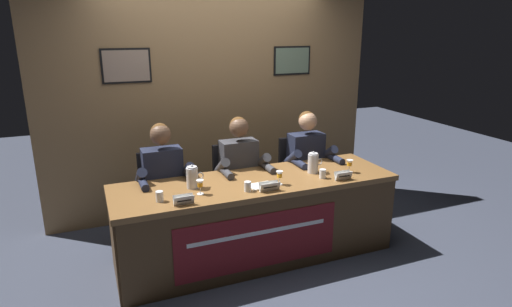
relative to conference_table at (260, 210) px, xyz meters
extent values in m
plane|color=#383D4C|center=(0.00, 0.10, -0.50)|extent=(12.00, 12.00, 0.00)
cube|color=#937047|center=(0.00, 1.34, 0.80)|extent=(3.77, 0.12, 2.60)
cube|color=black|center=(-0.93, 1.28, 1.20)|extent=(0.49, 0.02, 0.35)
cube|color=gray|center=(-0.93, 1.27, 1.20)|extent=(0.45, 0.01, 0.31)
cube|color=black|center=(0.93, 1.28, 1.20)|extent=(0.46, 0.02, 0.33)
cube|color=slate|center=(0.93, 1.27, 1.20)|extent=(0.42, 0.01, 0.29)
cube|color=brown|center=(0.00, 0.10, 0.22)|extent=(2.57, 0.77, 0.05)
cube|color=#4C341B|center=(0.00, -0.26, -0.15)|extent=(2.51, 0.04, 0.70)
cube|color=#4C341B|center=(-1.23, 0.10, -0.15)|extent=(0.08, 0.69, 0.70)
cube|color=#4C341B|center=(1.24, 0.10, -0.15)|extent=(0.08, 0.69, 0.70)
cube|color=maroon|center=(-0.13, -0.28, -0.15)|extent=(1.44, 0.01, 0.49)
cube|color=white|center=(-0.13, -0.29, -0.07)|extent=(1.23, 0.00, 0.04)
cylinder|color=black|center=(-0.75, 0.59, -0.49)|extent=(0.44, 0.44, 0.02)
cylinder|color=black|center=(-0.75, 0.59, -0.27)|extent=(0.05, 0.05, 0.43)
cube|color=#232328|center=(-0.75, 0.59, -0.04)|extent=(0.44, 0.44, 0.03)
cube|color=#232328|center=(-0.75, 0.79, 0.20)|extent=(0.40, 0.05, 0.44)
cylinder|color=black|center=(-0.85, 0.24, -0.26)|extent=(0.10, 0.10, 0.48)
cylinder|color=black|center=(-0.65, 0.24, -0.26)|extent=(0.10, 0.10, 0.48)
cylinder|color=black|center=(-0.85, 0.39, 0.03)|extent=(0.13, 0.34, 0.13)
cylinder|color=black|center=(-0.65, 0.39, 0.03)|extent=(0.13, 0.34, 0.13)
cube|color=#1E2338|center=(-0.75, 0.56, 0.27)|extent=(0.36, 0.20, 0.48)
sphere|color=brown|center=(-0.75, 0.54, 0.64)|extent=(0.19, 0.19, 0.19)
sphere|color=#593819|center=(-0.75, 0.55, 0.66)|extent=(0.17, 0.17, 0.17)
cylinder|color=#1E2338|center=(-0.96, 0.46, 0.29)|extent=(0.09, 0.30, 0.25)
cylinder|color=#1E2338|center=(-0.54, 0.46, 0.29)|extent=(0.09, 0.30, 0.25)
cylinder|color=#1E2338|center=(-0.96, 0.30, 0.28)|extent=(0.07, 0.24, 0.07)
cylinder|color=#1E2338|center=(-0.54, 0.30, 0.28)|extent=(0.07, 0.24, 0.07)
cube|color=white|center=(-0.73, -0.22, 0.29)|extent=(0.16, 0.03, 0.08)
cube|color=white|center=(-0.73, -0.18, 0.29)|extent=(0.16, 0.03, 0.08)
cube|color=black|center=(-0.73, -0.22, 0.29)|extent=(0.11, 0.01, 0.01)
cylinder|color=white|center=(-0.55, -0.04, 0.25)|extent=(0.06, 0.06, 0.00)
cylinder|color=white|center=(-0.55, -0.04, 0.28)|extent=(0.01, 0.01, 0.05)
cone|color=white|center=(-0.55, -0.04, 0.34)|extent=(0.06, 0.06, 0.06)
cylinder|color=orange|center=(-0.55, -0.04, 0.33)|extent=(0.04, 0.04, 0.04)
cylinder|color=silver|center=(-0.89, -0.06, 0.29)|extent=(0.06, 0.06, 0.08)
cylinder|color=silver|center=(-0.89, -0.06, 0.28)|extent=(0.05, 0.05, 0.05)
cylinder|color=black|center=(0.00, 0.59, -0.49)|extent=(0.44, 0.44, 0.02)
cylinder|color=black|center=(0.00, 0.59, -0.27)|extent=(0.05, 0.05, 0.43)
cube|color=#232328|center=(0.00, 0.59, -0.04)|extent=(0.44, 0.44, 0.03)
cube|color=#232328|center=(0.00, 0.79, 0.20)|extent=(0.40, 0.05, 0.44)
cylinder|color=black|center=(-0.10, 0.24, -0.26)|extent=(0.10, 0.10, 0.48)
cylinder|color=black|center=(0.10, 0.24, -0.26)|extent=(0.10, 0.10, 0.48)
cylinder|color=black|center=(-0.10, 0.39, 0.03)|extent=(0.13, 0.34, 0.13)
cylinder|color=black|center=(0.10, 0.39, 0.03)|extent=(0.13, 0.34, 0.13)
cube|color=#38383D|center=(0.00, 0.56, 0.27)|extent=(0.36, 0.20, 0.48)
sphere|color=brown|center=(0.00, 0.54, 0.64)|extent=(0.19, 0.19, 0.19)
sphere|color=#593819|center=(0.00, 0.55, 0.66)|extent=(0.17, 0.17, 0.17)
cylinder|color=#38383D|center=(-0.21, 0.46, 0.29)|extent=(0.09, 0.30, 0.25)
cylinder|color=#38383D|center=(0.21, 0.46, 0.29)|extent=(0.09, 0.30, 0.25)
cylinder|color=#38383D|center=(-0.21, 0.30, 0.28)|extent=(0.07, 0.24, 0.07)
cylinder|color=#38383D|center=(0.21, 0.30, 0.28)|extent=(0.07, 0.24, 0.07)
cube|color=white|center=(0.01, -0.20, 0.29)|extent=(0.18, 0.03, 0.08)
cube|color=white|center=(0.01, -0.17, 0.29)|extent=(0.18, 0.03, 0.08)
cube|color=black|center=(0.01, -0.21, 0.29)|extent=(0.12, 0.01, 0.01)
cylinder|color=white|center=(0.15, -0.08, 0.25)|extent=(0.06, 0.06, 0.00)
cylinder|color=white|center=(0.15, -0.08, 0.28)|extent=(0.01, 0.01, 0.05)
cone|color=white|center=(0.15, -0.08, 0.34)|extent=(0.06, 0.06, 0.06)
cylinder|color=orange|center=(0.15, -0.08, 0.33)|extent=(0.04, 0.04, 0.04)
cylinder|color=silver|center=(-0.16, -0.12, 0.29)|extent=(0.06, 0.06, 0.08)
cylinder|color=silver|center=(-0.16, -0.12, 0.28)|extent=(0.05, 0.05, 0.05)
cylinder|color=black|center=(0.76, 0.59, -0.49)|extent=(0.44, 0.44, 0.02)
cylinder|color=black|center=(0.76, 0.59, -0.27)|extent=(0.05, 0.05, 0.43)
cube|color=#232328|center=(0.76, 0.59, -0.04)|extent=(0.44, 0.44, 0.03)
cube|color=#232328|center=(0.76, 0.79, 0.20)|extent=(0.40, 0.05, 0.44)
cylinder|color=black|center=(0.66, 0.24, -0.26)|extent=(0.10, 0.10, 0.48)
cylinder|color=black|center=(0.86, 0.24, -0.26)|extent=(0.10, 0.10, 0.48)
cylinder|color=black|center=(0.66, 0.39, 0.03)|extent=(0.13, 0.34, 0.13)
cylinder|color=black|center=(0.86, 0.39, 0.03)|extent=(0.13, 0.34, 0.13)
cube|color=#1E2338|center=(0.76, 0.56, 0.27)|extent=(0.36, 0.20, 0.48)
sphere|color=tan|center=(0.76, 0.54, 0.64)|extent=(0.19, 0.19, 0.19)
sphere|color=#593819|center=(0.76, 0.55, 0.66)|extent=(0.17, 0.17, 0.17)
cylinder|color=#1E2338|center=(0.55, 0.46, 0.29)|extent=(0.09, 0.30, 0.25)
cylinder|color=#1E2338|center=(0.97, 0.46, 0.29)|extent=(0.09, 0.30, 0.25)
cylinder|color=#1E2338|center=(0.55, 0.30, 0.28)|extent=(0.07, 0.24, 0.07)
cylinder|color=#1E2338|center=(0.97, 0.30, 0.28)|extent=(0.07, 0.24, 0.07)
cube|color=white|center=(0.74, -0.20, 0.29)|extent=(0.16, 0.03, 0.08)
cube|color=white|center=(0.74, -0.17, 0.29)|extent=(0.16, 0.03, 0.08)
cube|color=black|center=(0.74, -0.21, 0.29)|extent=(0.11, 0.01, 0.01)
cylinder|color=white|center=(0.90, -0.03, 0.25)|extent=(0.06, 0.06, 0.00)
cylinder|color=white|center=(0.90, -0.03, 0.28)|extent=(0.01, 0.01, 0.05)
cone|color=white|center=(0.90, -0.03, 0.34)|extent=(0.06, 0.06, 0.06)
cylinder|color=orange|center=(0.90, -0.03, 0.33)|extent=(0.04, 0.04, 0.04)
cylinder|color=silver|center=(0.59, -0.08, 0.29)|extent=(0.06, 0.06, 0.08)
cylinder|color=silver|center=(0.59, -0.08, 0.28)|extent=(0.05, 0.05, 0.05)
cylinder|color=silver|center=(-0.57, 0.13, 0.34)|extent=(0.10, 0.10, 0.18)
cylinder|color=silver|center=(-0.57, 0.13, 0.44)|extent=(0.08, 0.09, 0.01)
sphere|color=silver|center=(-0.57, 0.13, 0.45)|extent=(0.02, 0.02, 0.02)
torus|color=silver|center=(-0.51, 0.13, 0.35)|extent=(0.07, 0.01, 0.07)
cylinder|color=silver|center=(0.58, 0.09, 0.34)|extent=(0.10, 0.10, 0.18)
cylinder|color=silver|center=(0.58, 0.09, 0.44)|extent=(0.08, 0.09, 0.01)
sphere|color=silver|center=(0.58, 0.09, 0.45)|extent=(0.02, 0.02, 0.02)
torus|color=silver|center=(0.65, 0.09, 0.35)|extent=(0.07, 0.01, 0.07)
cube|color=white|center=(-0.01, -0.06, 0.26)|extent=(0.22, 0.16, 0.01)
camera|label=1|loc=(-1.36, -3.25, 1.58)|focal=29.91mm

